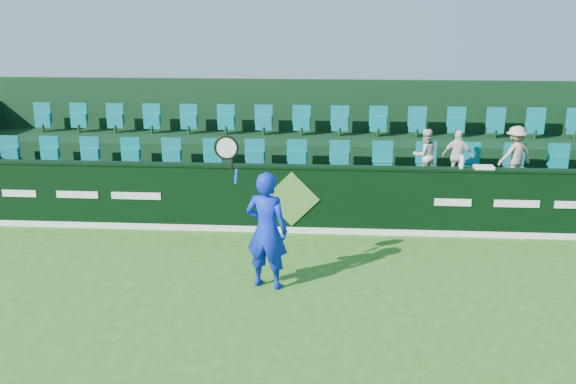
# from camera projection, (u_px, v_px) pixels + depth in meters

# --- Properties ---
(ground) EXTENTS (60.00, 60.00, 0.00)m
(ground) POSITION_uv_depth(u_px,v_px,m) (273.00, 325.00, 8.96)
(ground) COLOR #286417
(ground) RESTS_ON ground
(sponsor_hoarding) EXTENTS (16.00, 0.25, 1.35)m
(sponsor_hoarding) POSITION_uv_depth(u_px,v_px,m) (292.00, 199.00, 12.61)
(sponsor_hoarding) COLOR black
(sponsor_hoarding) RESTS_ON ground
(stand_tier_front) EXTENTS (16.00, 2.00, 0.80)m
(stand_tier_front) POSITION_uv_depth(u_px,v_px,m) (295.00, 197.00, 13.75)
(stand_tier_front) COLOR black
(stand_tier_front) RESTS_ON ground
(stand_tier_back) EXTENTS (16.00, 1.80, 1.30)m
(stand_tier_back) POSITION_uv_depth(u_px,v_px,m) (300.00, 165.00, 15.50)
(stand_tier_back) COLOR black
(stand_tier_back) RESTS_ON ground
(stand_rear) EXTENTS (16.00, 4.10, 2.60)m
(stand_rear) POSITION_uv_depth(u_px,v_px,m) (301.00, 138.00, 15.77)
(stand_rear) COLOR black
(stand_rear) RESTS_ON ground
(seat_row_front) EXTENTS (13.50, 0.50, 0.60)m
(seat_row_front) POSITION_uv_depth(u_px,v_px,m) (297.00, 161.00, 13.94)
(seat_row_front) COLOR #0B6E79
(seat_row_front) RESTS_ON stand_tier_front
(seat_row_back) EXTENTS (13.50, 0.50, 0.60)m
(seat_row_back) POSITION_uv_depth(u_px,v_px,m) (301.00, 124.00, 15.53)
(seat_row_back) COLOR #0B6E79
(seat_row_back) RESTS_ON stand_tier_back
(tennis_player) EXTENTS (1.18, 0.62, 2.47)m
(tennis_player) POSITION_uv_depth(u_px,v_px,m) (266.00, 230.00, 9.99)
(tennis_player) COLOR #0B22C1
(tennis_player) RESTS_ON ground
(spectator_left) EXTENTS (0.65, 0.58, 1.10)m
(spectator_left) POSITION_uv_depth(u_px,v_px,m) (425.00, 155.00, 13.32)
(spectator_left) COLOR beige
(spectator_left) RESTS_ON stand_tier_front
(spectator_middle) EXTENTS (0.68, 0.42, 1.08)m
(spectator_middle) POSITION_uv_depth(u_px,v_px,m) (458.00, 156.00, 13.27)
(spectator_middle) COLOR white
(spectator_middle) RESTS_ON stand_tier_front
(spectator_right) EXTENTS (0.88, 0.71, 1.18)m
(spectator_right) POSITION_uv_depth(u_px,v_px,m) (515.00, 155.00, 13.18)
(spectator_right) COLOR tan
(spectator_right) RESTS_ON stand_tier_front
(towel) EXTENTS (0.37, 0.24, 0.05)m
(towel) POSITION_uv_depth(u_px,v_px,m) (484.00, 167.00, 12.17)
(towel) COLOR silver
(towel) RESTS_ON sponsor_hoarding
(drinks_bottle) EXTENTS (0.08, 0.08, 0.25)m
(drinks_bottle) POSITION_uv_depth(u_px,v_px,m) (462.00, 162.00, 12.17)
(drinks_bottle) COLOR white
(drinks_bottle) RESTS_ON sponsor_hoarding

